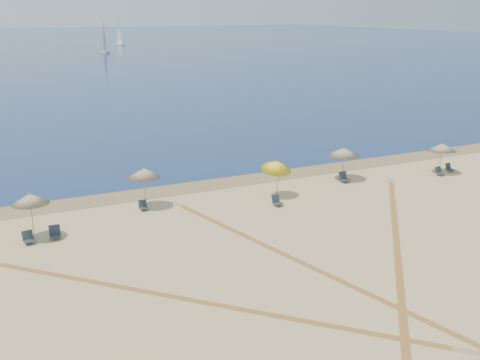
# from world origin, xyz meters

# --- Properties ---
(ocean) EXTENTS (500.00, 500.00, 0.00)m
(ocean) POSITION_xyz_m (0.00, 225.00, 0.01)
(ocean) COLOR #0C2151
(ocean) RESTS_ON ground
(wet_sand) EXTENTS (500.00, 500.00, 0.00)m
(wet_sand) POSITION_xyz_m (0.00, 24.00, 0.00)
(wet_sand) COLOR olive
(wet_sand) RESTS_ON ground
(umbrella_1) EXTENTS (1.91, 1.93, 2.53)m
(umbrella_1) POSITION_xyz_m (-12.51, 18.92, 2.19)
(umbrella_1) COLOR gray
(umbrella_1) RESTS_ON ground
(umbrella_2) EXTENTS (1.99, 1.99, 2.51)m
(umbrella_2) POSITION_xyz_m (-5.78, 21.22, 2.16)
(umbrella_2) COLOR gray
(umbrella_2) RESTS_ON ground
(umbrella_3) EXTENTS (1.92, 1.99, 2.62)m
(umbrella_3) POSITION_xyz_m (2.34, 19.55, 2.09)
(umbrella_3) COLOR gray
(umbrella_3) RESTS_ON ground
(umbrella_4) EXTENTS (2.24, 2.24, 2.34)m
(umbrella_4) POSITION_xyz_m (8.53, 20.96, 2.00)
(umbrella_4) COLOR gray
(umbrella_4) RESTS_ON ground
(umbrella_5) EXTENTS (2.10, 2.13, 2.28)m
(umbrella_5) POSITION_xyz_m (15.99, 19.26, 1.92)
(umbrella_5) COLOR gray
(umbrella_5) RESTS_ON ground
(chair_1) EXTENTS (0.66, 0.73, 0.66)m
(chair_1) POSITION_xyz_m (-12.83, 18.36, 0.29)
(chair_1) COLOR #1E262E
(chair_1) RESTS_ON ground
(chair_2) EXTENTS (0.61, 0.70, 0.69)m
(chair_2) POSITION_xyz_m (-11.51, 18.46, 0.30)
(chair_2) COLOR #1E262E
(chair_2) RESTS_ON ground
(chair_3) EXTENTS (0.50, 0.59, 0.59)m
(chair_3) POSITION_xyz_m (-6.06, 20.77, 0.26)
(chair_3) COLOR #1E262E
(chair_3) RESTS_ON ground
(chair_4) EXTENTS (0.61, 0.69, 0.64)m
(chair_4) POSITION_xyz_m (1.54, 18.00, 0.28)
(chair_4) COLOR #1E262E
(chair_4) RESTS_ON ground
(chair_5) EXTENTS (0.60, 0.70, 0.72)m
(chair_5) POSITION_xyz_m (8.21, 20.35, 0.32)
(chair_5) COLOR #1E262E
(chair_5) RESTS_ON ground
(chair_6) EXTENTS (0.52, 0.61, 0.62)m
(chair_6) POSITION_xyz_m (15.46, 18.77, 0.27)
(chair_6) COLOR #1E262E
(chair_6) RESTS_ON ground
(chair_7) EXTENTS (0.56, 0.64, 0.62)m
(chair_7) POSITION_xyz_m (16.89, 19.21, 0.27)
(chair_7) COLOR #1E262E
(chair_7) RESTS_ON ground
(sailboat_2) EXTENTS (3.85, 5.59, 8.30)m
(sailboat_2) POSITION_xyz_m (22.19, 152.97, 2.51)
(sailboat_2) COLOR white
(sailboat_2) RESTS_ON ocean
(sailboat_3) EXTENTS (2.23, 5.79, 8.41)m
(sailboat_3) POSITION_xyz_m (35.72, 189.73, 2.54)
(sailboat_3) COLOR white
(sailboat_3) RESTS_ON ocean
(tire_tracks) EXTENTS (52.67, 43.48, 0.00)m
(tire_tracks) POSITION_xyz_m (-2.62, 9.01, 0.00)
(tire_tracks) COLOR tan
(tire_tracks) RESTS_ON ground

